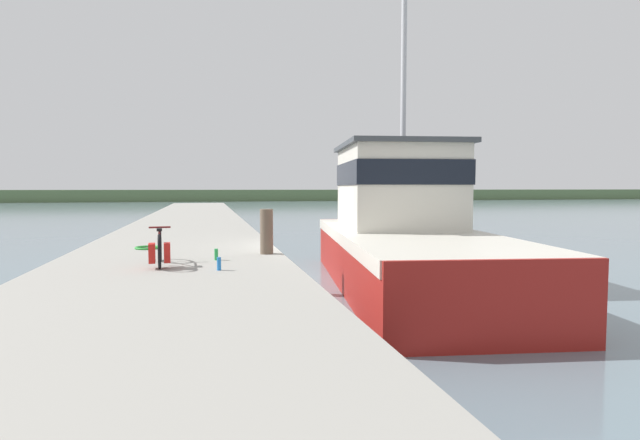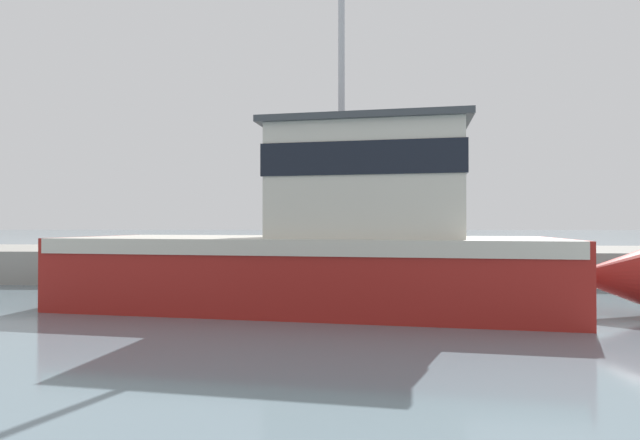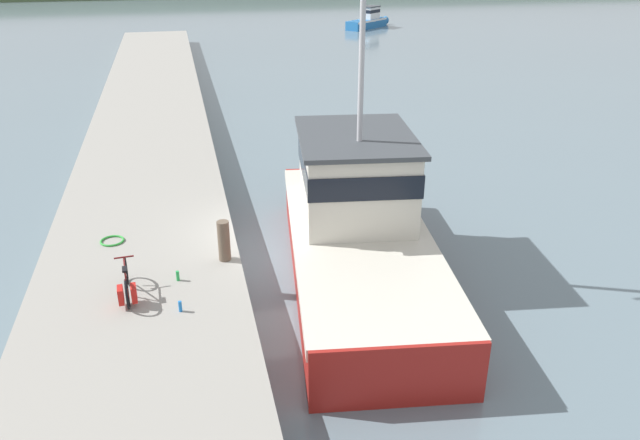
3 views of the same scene
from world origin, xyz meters
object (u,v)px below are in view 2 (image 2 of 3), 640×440
(bicycle_touring, at_px, (288,237))
(water_bottle_by_bike, at_px, (257,245))
(mooring_post, at_px, (327,233))
(water_bottle_on_curb, at_px, (302,245))
(fishing_boat_main, at_px, (337,239))

(bicycle_touring, xyz_separation_m, water_bottle_by_bike, (1.14, -0.81, -0.22))
(mooring_post, height_order, water_bottle_on_curb, mooring_post)
(bicycle_touring, xyz_separation_m, mooring_post, (2.30, 1.36, 0.19))
(water_bottle_on_curb, distance_m, water_bottle_by_bike, 1.37)
(fishing_boat_main, xyz_separation_m, water_bottle_by_bike, (-4.74, -2.52, -0.33))
(bicycle_touring, distance_m, water_bottle_by_bike, 1.41)
(fishing_boat_main, height_order, mooring_post, fishing_boat_main)
(water_bottle_on_curb, bearing_deg, mooring_post, 33.93)
(bicycle_touring, distance_m, mooring_post, 2.68)
(water_bottle_on_curb, height_order, water_bottle_by_bike, water_bottle_by_bike)
(mooring_post, distance_m, water_bottle_by_bike, 2.49)
(fishing_boat_main, xyz_separation_m, mooring_post, (-3.58, -0.35, 0.07))
(fishing_boat_main, bearing_deg, mooring_post, -166.77)
(bicycle_touring, height_order, mooring_post, mooring_post)
(bicycle_touring, bearing_deg, water_bottle_on_curb, 22.66)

